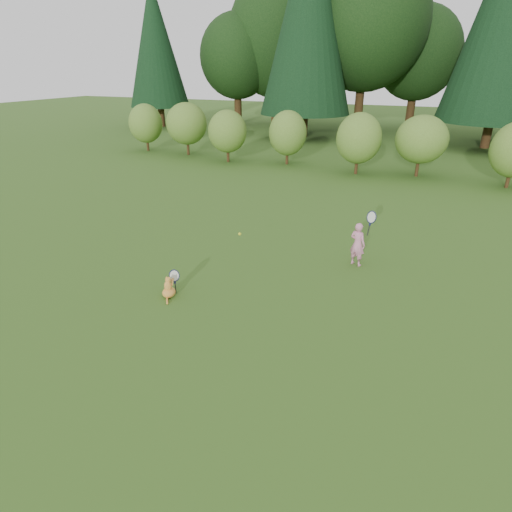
% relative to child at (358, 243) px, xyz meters
% --- Properties ---
extents(ground, '(100.00, 100.00, 0.00)m').
position_rel_child_xyz_m(ground, '(-2.04, -2.71, -0.56)').
color(ground, '#265718').
rests_on(ground, ground).
extents(shrub_row, '(28.00, 3.00, 2.80)m').
position_rel_child_xyz_m(shrub_row, '(-2.04, 10.29, 0.84)').
color(shrub_row, '#4D6B21').
rests_on(shrub_row, ground).
extents(woodland_backdrop, '(48.00, 10.00, 15.00)m').
position_rel_child_xyz_m(woodland_backdrop, '(-2.04, 20.29, 6.94)').
color(woodland_backdrop, black).
rests_on(woodland_backdrop, ground).
extents(child, '(0.64, 0.45, 1.61)m').
position_rel_child_xyz_m(child, '(0.00, 0.00, 0.00)').
color(child, pink).
rests_on(child, ground).
extents(cat, '(0.37, 0.69, 0.61)m').
position_rel_child_xyz_m(cat, '(-3.33, -3.08, -0.33)').
color(cat, orange).
rests_on(cat, ground).
extents(tennis_ball, '(0.07, 0.07, 0.07)m').
position_rel_child_xyz_m(tennis_ball, '(-2.70, -0.87, 0.15)').
color(tennis_ball, '#BED118').
rests_on(tennis_ball, ground).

